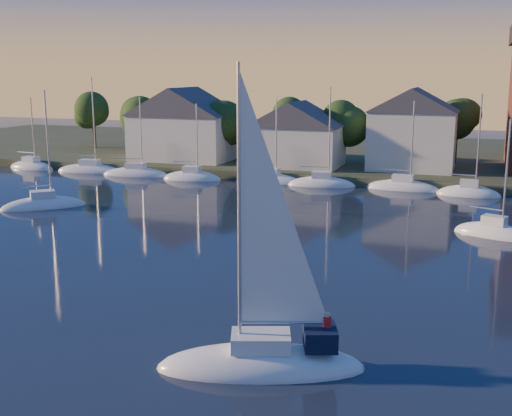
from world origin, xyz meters
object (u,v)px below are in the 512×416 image
at_px(clubhouse_centre, 297,133).
at_px(drifting_sailboat_left, 44,207).
at_px(hero_sailboat, 264,356).
at_px(drifting_sailboat_right, 493,235).
at_px(clubhouse_east, 413,128).
at_px(clubhouse_west, 184,123).

bearing_deg(clubhouse_centre, drifting_sailboat_left, -121.30).
distance_m(clubhouse_centre, hero_sailboat, 55.05).
bearing_deg(drifting_sailboat_right, clubhouse_east, 128.09).
relative_size(clubhouse_centre, clubhouse_east, 1.10).
height_order(clubhouse_centre, drifting_sailboat_right, drifting_sailboat_right).
height_order(clubhouse_east, drifting_sailboat_left, drifting_sailboat_left).
xyz_separation_m(clubhouse_east, drifting_sailboat_left, (-31.05, -30.04, -5.90)).
relative_size(clubhouse_west, drifting_sailboat_left, 1.12).
bearing_deg(hero_sailboat, clubhouse_east, -109.46).
bearing_deg(drifting_sailboat_right, clubhouse_centre, 151.88).
height_order(clubhouse_centre, hero_sailboat, hero_sailboat).
xyz_separation_m(clubhouse_centre, clubhouse_east, (14.00, 2.00, 0.87)).
distance_m(drifting_sailboat_left, drifting_sailboat_right, 40.36).
height_order(clubhouse_west, clubhouse_centre, clubhouse_west).
distance_m(clubhouse_west, clubhouse_east, 30.02).
xyz_separation_m(clubhouse_centre, drifting_sailboat_right, (23.23, -25.49, -5.04)).
height_order(clubhouse_west, drifting_sailboat_left, drifting_sailboat_left).
distance_m(clubhouse_west, hero_sailboat, 61.92).
height_order(clubhouse_east, drifting_sailboat_right, clubhouse_east).
bearing_deg(clubhouse_east, drifting_sailboat_right, -71.44).
height_order(clubhouse_west, hero_sailboat, hero_sailboat).
relative_size(hero_sailboat, drifting_sailboat_left, 1.17).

